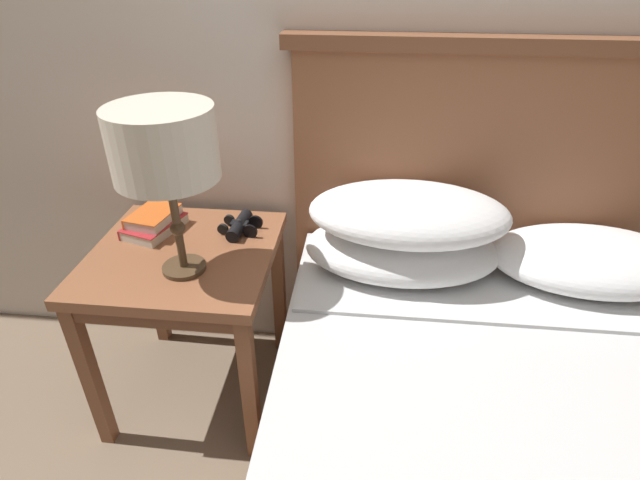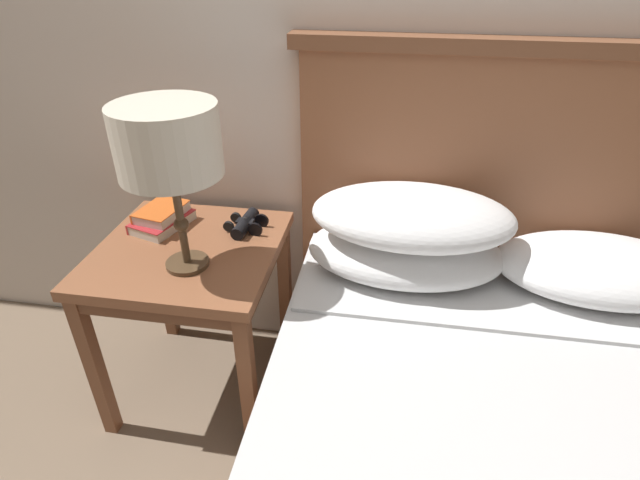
{
  "view_description": "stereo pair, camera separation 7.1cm",
  "coord_description": "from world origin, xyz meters",
  "px_view_note": "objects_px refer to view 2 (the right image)",
  "views": [
    {
      "loc": [
        -0.0,
        -0.7,
        1.47
      ],
      "look_at": [
        -0.14,
        0.53,
        0.72
      ],
      "focal_mm": 28.0,
      "sensor_mm": 36.0,
      "label": 1
    },
    {
      "loc": [
        0.07,
        -0.69,
        1.47
      ],
      "look_at": [
        -0.14,
        0.53,
        0.72
      ],
      "focal_mm": 28.0,
      "sensor_mm": 36.0,
      "label": 2
    }
  ],
  "objects_px": {
    "binoculars_pair": "(246,223)",
    "nightstand": "(190,268)",
    "book_stacked_on_top": "(161,212)",
    "book_on_nightstand": "(162,222)",
    "table_lamp": "(168,144)"
  },
  "relations": [
    {
      "from": "table_lamp",
      "to": "book_stacked_on_top",
      "type": "height_order",
      "value": "table_lamp"
    },
    {
      "from": "table_lamp",
      "to": "book_on_nightstand",
      "type": "distance_m",
      "value": 0.46
    },
    {
      "from": "nightstand",
      "to": "book_stacked_on_top",
      "type": "bearing_deg",
      "value": 138.11
    },
    {
      "from": "table_lamp",
      "to": "book_on_nightstand",
      "type": "relative_size",
      "value": 2.13
    },
    {
      "from": "binoculars_pair",
      "to": "table_lamp",
      "type": "bearing_deg",
      "value": -115.24
    },
    {
      "from": "nightstand",
      "to": "book_on_nightstand",
      "type": "relative_size",
      "value": 2.67
    },
    {
      "from": "book_on_nightstand",
      "to": "book_stacked_on_top",
      "type": "distance_m",
      "value": 0.04
    },
    {
      "from": "nightstand",
      "to": "table_lamp",
      "type": "relative_size",
      "value": 1.25
    },
    {
      "from": "table_lamp",
      "to": "binoculars_pair",
      "type": "xyz_separation_m",
      "value": [
        0.11,
        0.24,
        -0.36
      ]
    },
    {
      "from": "book_on_nightstand",
      "to": "book_stacked_on_top",
      "type": "bearing_deg",
      "value": 98.37
    },
    {
      "from": "nightstand",
      "to": "table_lamp",
      "type": "bearing_deg",
      "value": -66.25
    },
    {
      "from": "book_stacked_on_top",
      "to": "table_lamp",
      "type": "bearing_deg",
      "value": -50.84
    },
    {
      "from": "binoculars_pair",
      "to": "nightstand",
      "type": "bearing_deg",
      "value": -137.75
    },
    {
      "from": "book_on_nightstand",
      "to": "binoculars_pair",
      "type": "relative_size",
      "value": 1.43
    },
    {
      "from": "nightstand",
      "to": "table_lamp",
      "type": "height_order",
      "value": "table_lamp"
    }
  ]
}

